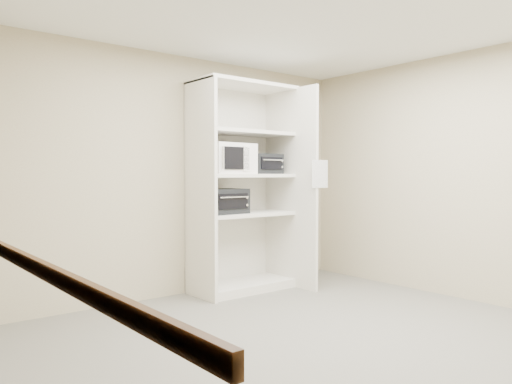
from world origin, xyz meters
TOP-DOWN VIEW (x-y plane):
  - floor at (0.00, 0.00)m, footprint 4.50×4.00m
  - ceiling at (0.00, 0.00)m, footprint 4.50×4.00m
  - wall_back at (0.00, 2.00)m, footprint 4.50×0.02m
  - wall_left at (-2.25, 0.00)m, footprint 0.02×4.00m
  - wall_right at (2.25, 0.00)m, footprint 0.02×4.00m
  - shelving_unit at (0.67, 1.70)m, footprint 1.24×0.92m
  - microwave at (0.35, 1.66)m, footprint 0.60×0.48m
  - toaster_oven_upper at (0.89, 1.66)m, footprint 0.43×0.33m
  - toaster_oven_lower at (0.31, 1.69)m, footprint 0.53×0.41m
  - paper_sign at (1.26, 1.07)m, footprint 0.25×0.01m
  - chair_rail at (-2.23, 0.00)m, footprint 0.04×3.98m

SIDE VIEW (x-z plane):
  - floor at x=0.00m, z-range -0.01..0.01m
  - chair_rail at x=-2.23m, z-range 0.86..0.94m
  - toaster_oven_lower at x=0.31m, z-range 0.92..1.20m
  - shelving_unit at x=0.67m, z-range -0.08..2.34m
  - wall_back at x=0.00m, z-range 0.00..2.70m
  - wall_left at x=-2.25m, z-range 0.00..2.70m
  - wall_right at x=2.25m, z-range 0.00..2.70m
  - paper_sign at x=1.26m, z-range 1.21..1.53m
  - toaster_oven_upper at x=0.89m, z-range 1.37..1.61m
  - microwave at x=0.35m, z-range 1.37..1.71m
  - ceiling at x=0.00m, z-range 2.70..2.71m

